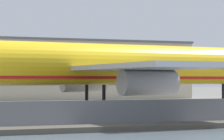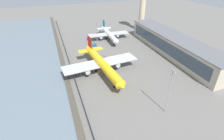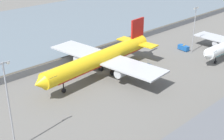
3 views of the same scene
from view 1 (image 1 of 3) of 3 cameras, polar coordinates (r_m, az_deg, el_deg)
name	(u,v)px [view 1 (image 1 of 3)]	position (r m, az deg, el deg)	size (l,w,h in m)	color
ground_plane	(107,115)	(70.34, -0.51, -4.86)	(500.00, 500.00, 0.00)	#66635E
shoreline_seawall	(178,126)	(51.49, 7.14, -5.95)	(320.00, 3.00, 0.50)	#474238
perimeter_fence	(158,112)	(55.45, 5.01, -4.51)	(280.00, 0.10, 2.61)	slate
cargo_jet_yellow	(113,66)	(72.59, 0.14, 0.43)	(57.36, 49.27, 17.18)	yellow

